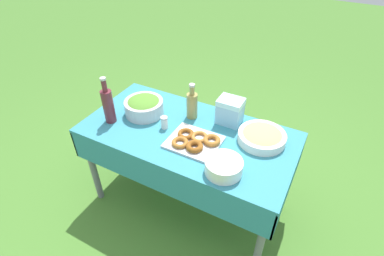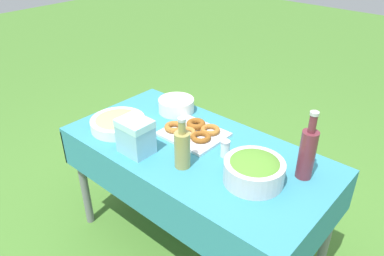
{
  "view_description": "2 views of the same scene",
  "coord_description": "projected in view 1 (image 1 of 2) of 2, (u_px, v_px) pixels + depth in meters",
  "views": [
    {
      "loc": [
        0.78,
        -1.4,
        2.01
      ],
      "look_at": [
        0.03,
        0.01,
        0.77
      ],
      "focal_mm": 28.0,
      "sensor_mm": 36.0,
      "label": 1
    },
    {
      "loc": [
        -1.09,
        1.27,
        1.83
      ],
      "look_at": [
        0.07,
        -0.05,
        0.8
      ],
      "focal_mm": 35.0,
      "sensor_mm": 36.0,
      "label": 2
    }
  ],
  "objects": [
    {
      "name": "salt_shaker",
      "position": [
        164.0,
        122.0,
        2.06
      ],
      "size": [
        0.05,
        0.05,
        0.09
      ],
      "color": "white",
      "rests_on": "picnic_table"
    },
    {
      "name": "pasta_bowl",
      "position": [
        262.0,
        136.0,
        1.95
      ],
      "size": [
        0.31,
        0.31,
        0.08
      ],
      "color": "white",
      "rests_on": "picnic_table"
    },
    {
      "name": "plate_stack",
      "position": [
        224.0,
        167.0,
        1.73
      ],
      "size": [
        0.22,
        0.22,
        0.08
      ],
      "color": "white",
      "rests_on": "picnic_table"
    },
    {
      "name": "picnic_table",
      "position": [
        188.0,
        143.0,
        2.11
      ],
      "size": [
        1.47,
        0.74,
        0.73
      ],
      "color": "teal",
      "rests_on": "ground_plane"
    },
    {
      "name": "wine_bottle",
      "position": [
        108.0,
        105.0,
        2.07
      ],
      "size": [
        0.08,
        0.08,
        0.35
      ],
      "color": "maroon",
      "rests_on": "picnic_table"
    },
    {
      "name": "cooler_box",
      "position": [
        230.0,
        111.0,
        2.08
      ],
      "size": [
        0.17,
        0.14,
        0.19
      ],
      "color": "#8CC6E5",
      "rests_on": "picnic_table"
    },
    {
      "name": "salad_bowl",
      "position": [
        144.0,
        106.0,
        2.18
      ],
      "size": [
        0.28,
        0.28,
        0.13
      ],
      "color": "silver",
      "rests_on": "picnic_table"
    },
    {
      "name": "ground_plane",
      "position": [
        189.0,
        200.0,
        2.5
      ],
      "size": [
        14.0,
        14.0,
        0.0
      ],
      "primitive_type": "plane",
      "color": "#477A2D"
    },
    {
      "name": "donut_platter",
      "position": [
        195.0,
        141.0,
        1.94
      ],
      "size": [
        0.36,
        0.29,
        0.05
      ],
      "color": "silver",
      "rests_on": "picnic_table"
    },
    {
      "name": "olive_oil_bottle",
      "position": [
        192.0,
        104.0,
        2.13
      ],
      "size": [
        0.08,
        0.08,
        0.27
      ],
      "color": "#998E4C",
      "rests_on": "picnic_table"
    }
  ]
}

